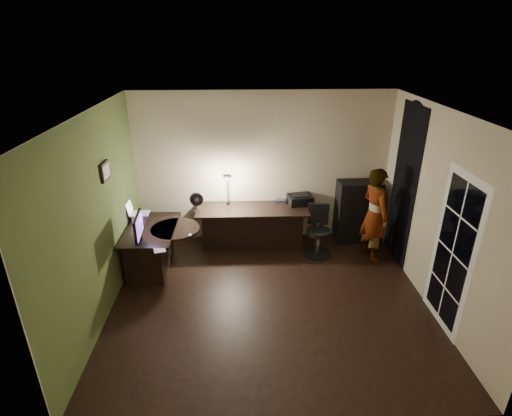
{
  "coord_description": "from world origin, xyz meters",
  "views": [
    {
      "loc": [
        -0.39,
        -4.74,
        3.59
      ],
      "look_at": [
        -0.15,
        1.05,
        1.0
      ],
      "focal_mm": 28.0,
      "sensor_mm": 36.0,
      "label": 1
    }
  ],
  "objects_px": {
    "desk_left": "(153,248)",
    "desk_right": "(253,227)",
    "cabinet": "(357,211)",
    "monitor": "(138,235)",
    "person": "(374,215)",
    "office_chair": "(318,232)"
  },
  "relations": [
    {
      "from": "desk_right",
      "to": "monitor",
      "type": "height_order",
      "value": "monitor"
    },
    {
      "from": "desk_right",
      "to": "office_chair",
      "type": "relative_size",
      "value": 2.24
    },
    {
      "from": "person",
      "to": "cabinet",
      "type": "bearing_deg",
      "value": -10.43
    },
    {
      "from": "desk_left",
      "to": "monitor",
      "type": "bearing_deg",
      "value": -95.7
    },
    {
      "from": "monitor",
      "to": "office_chair",
      "type": "relative_size",
      "value": 0.61
    },
    {
      "from": "monitor",
      "to": "person",
      "type": "bearing_deg",
      "value": 6.99
    },
    {
      "from": "desk_left",
      "to": "person",
      "type": "relative_size",
      "value": 0.78
    },
    {
      "from": "desk_left",
      "to": "monitor",
      "type": "distance_m",
      "value": 0.74
    },
    {
      "from": "desk_right",
      "to": "desk_left",
      "type": "bearing_deg",
      "value": -156.98
    },
    {
      "from": "desk_left",
      "to": "person",
      "type": "height_order",
      "value": "person"
    },
    {
      "from": "desk_left",
      "to": "cabinet",
      "type": "height_order",
      "value": "cabinet"
    },
    {
      "from": "desk_left",
      "to": "desk_right",
      "type": "xyz_separation_m",
      "value": [
        1.64,
        0.69,
        0.01
      ]
    },
    {
      "from": "office_chair",
      "to": "person",
      "type": "height_order",
      "value": "person"
    },
    {
      "from": "monitor",
      "to": "office_chair",
      "type": "height_order",
      "value": "monitor"
    },
    {
      "from": "cabinet",
      "to": "office_chair",
      "type": "bearing_deg",
      "value": -149.47
    },
    {
      "from": "desk_left",
      "to": "cabinet",
      "type": "relative_size",
      "value": 1.09
    },
    {
      "from": "desk_left",
      "to": "person",
      "type": "distance_m",
      "value": 3.67
    },
    {
      "from": "desk_left",
      "to": "desk_right",
      "type": "distance_m",
      "value": 1.77
    },
    {
      "from": "cabinet",
      "to": "office_chair",
      "type": "height_order",
      "value": "cabinet"
    },
    {
      "from": "monitor",
      "to": "person",
      "type": "distance_m",
      "value": 3.77
    },
    {
      "from": "monitor",
      "to": "office_chair",
      "type": "bearing_deg",
      "value": 12.95
    },
    {
      "from": "desk_left",
      "to": "office_chair",
      "type": "distance_m",
      "value": 2.78
    }
  ]
}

